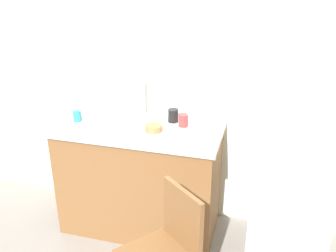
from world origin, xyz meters
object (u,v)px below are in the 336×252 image
(refrigerator, at_px, (293,173))
(cup_teal, at_px, (77,116))
(cup_red, at_px, (183,120))
(terracotta_bowl, at_px, (154,128))
(chair, at_px, (166,251))
(cup_black, at_px, (173,116))

(refrigerator, relative_size, cup_teal, 16.00)
(cup_red, xyz_separation_m, cup_teal, (-0.84, -0.12, -0.01))
(cup_teal, bearing_deg, terracotta_bowl, -2.16)
(chair, relative_size, terracotta_bowl, 6.93)
(terracotta_bowl, bearing_deg, cup_black, 66.19)
(terracotta_bowl, xyz_separation_m, cup_black, (0.10, 0.22, 0.03))
(chair, bearing_deg, cup_teal, -179.02)
(cup_black, xyz_separation_m, cup_teal, (-0.74, -0.19, -0.01))
(refrigerator, height_order, cup_black, refrigerator)
(refrigerator, xyz_separation_m, cup_teal, (-1.69, -0.04, 0.29))
(chair, height_order, terracotta_bowl, terracotta_bowl)
(cup_teal, bearing_deg, chair, -39.00)
(cup_black, height_order, cup_teal, cup_black)
(chair, xyz_separation_m, cup_black, (-0.21, 0.96, 0.49))
(chair, relative_size, cup_teal, 10.35)
(cup_red, bearing_deg, refrigerator, -5.42)
(cup_teal, bearing_deg, cup_black, 14.39)
(refrigerator, bearing_deg, chair, -132.19)
(chair, bearing_deg, cup_black, 142.18)
(cup_red, bearing_deg, terracotta_bowl, -142.65)
(terracotta_bowl, relative_size, cup_teal, 1.49)
(terracotta_bowl, height_order, cup_red, cup_red)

